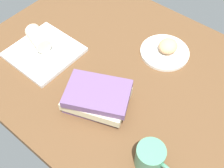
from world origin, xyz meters
The scene contains 8 objects.
dining_table centered at (0.00, 0.00, 2.00)cm, with size 110.00×90.00×4.00cm, color brown.
round_plate centered at (-13.54, -18.39, 4.70)cm, with size 20.18×20.18×1.40cm, color white.
scone_pastry centered at (-14.02, -19.38, 7.83)cm, with size 8.41×7.60×4.87cm, color tan.
square_plate centered at (25.11, 13.50, 4.80)cm, with size 25.77×25.77×1.60cm, color white.
sauce_cup centered at (19.69, 15.54, 6.80)cm, with size 4.68×4.68×2.22cm.
breakfast_wrap centered at (29.45, 11.87, 8.82)cm, with size 6.44×6.44×12.04cm, color beige.
book_stack centered at (-8.61, 18.44, 8.25)cm, with size 26.41×23.03×8.30cm.
coffee_mug centered at (-35.70, 24.72, 8.69)cm, with size 13.70×8.83×9.17cm.
Camera 1 is at (-46.79, 56.61, 87.31)cm, focal length 43.80 mm.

